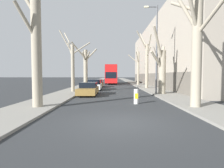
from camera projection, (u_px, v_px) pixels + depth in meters
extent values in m
plane|color=#2B2D30|center=(119.00, 123.00, 7.46)|extent=(300.00, 300.00, 0.00)
cube|color=gray|center=(96.00, 81.00, 57.38)|extent=(3.03, 120.00, 0.12)
cube|color=gray|center=(129.00, 81.00, 57.40)|extent=(3.03, 120.00, 0.12)
cube|color=#9E9384|center=(174.00, 55.00, 33.78)|extent=(10.00, 40.53, 11.84)
cube|color=#5E584F|center=(148.00, 79.00, 34.01)|extent=(0.12, 39.72, 2.37)
cylinder|color=gray|center=(36.00, 48.00, 10.51)|extent=(0.59, 0.59, 7.40)
cylinder|color=gray|center=(25.00, 21.00, 9.95)|extent=(1.00, 1.24, 2.00)
cylinder|color=gray|center=(72.00, 69.00, 20.45)|extent=(0.40, 0.40, 5.58)
cylinder|color=gray|center=(81.00, 48.00, 20.24)|extent=(2.14, 0.32, 1.38)
cylinder|color=gray|center=(66.00, 42.00, 20.37)|extent=(1.69, 0.33, 2.91)
cylinder|color=gray|center=(70.00, 50.00, 20.98)|extent=(1.04, 1.46, 2.03)
cylinder|color=gray|center=(68.00, 40.00, 21.20)|extent=(1.58, 2.03, 2.33)
cylinder|color=gray|center=(85.00, 69.00, 29.70)|extent=(0.69, 0.69, 6.32)
cylinder|color=gray|center=(91.00, 55.00, 29.78)|extent=(2.06, 0.67, 2.12)
cylinder|color=gray|center=(78.00, 51.00, 28.80)|extent=(2.31, 1.79, 2.74)
cylinder|color=gray|center=(86.00, 53.00, 30.30)|extent=(0.24, 1.63, 1.38)
cylinder|color=gray|center=(87.00, 57.00, 28.93)|extent=(1.15, 1.61, 1.65)
cylinder|color=gray|center=(84.00, 57.00, 28.74)|extent=(0.44, 1.89, 1.49)
cylinder|color=gray|center=(196.00, 52.00, 10.53)|extent=(0.60, 0.60, 6.91)
cylinder|color=gray|center=(192.00, 10.00, 9.96)|extent=(1.32, 1.18, 2.40)
cylinder|color=gray|center=(184.00, 9.00, 10.77)|extent=(1.53, 1.03, 2.94)
cylinder|color=gray|center=(184.00, 7.00, 11.04)|extent=(1.33, 1.55, 1.19)
cylinder|color=gray|center=(209.00, 18.00, 9.57)|extent=(0.72, 1.93, 1.55)
cylinder|color=gray|center=(162.00, 73.00, 18.17)|extent=(0.71, 0.71, 4.59)
cylinder|color=gray|center=(163.00, 56.00, 18.64)|extent=(0.75, 1.42, 2.27)
cylinder|color=gray|center=(158.00, 45.00, 17.36)|extent=(1.57, 1.67, 3.42)
cylinder|color=gray|center=(157.00, 60.00, 17.64)|extent=(1.65, 1.24, 1.89)
cylinder|color=gray|center=(146.00, 67.00, 26.04)|extent=(0.47, 0.47, 6.61)
cylinder|color=gray|center=(142.00, 41.00, 25.46)|extent=(1.83, 0.97, 2.79)
cylinder|color=gray|center=(143.00, 41.00, 26.86)|extent=(0.88, 2.22, 2.70)
cylinder|color=gray|center=(149.00, 45.00, 24.77)|extent=(0.26, 2.38, 2.76)
cylinder|color=gray|center=(148.00, 52.00, 25.21)|extent=(0.37, 1.58, 1.39)
cylinder|color=gray|center=(138.00, 69.00, 34.64)|extent=(0.44, 0.44, 6.68)
cylinder|color=gray|center=(137.00, 53.00, 34.99)|extent=(0.26, 1.19, 2.26)
cylinder|color=gray|center=(137.00, 57.00, 33.44)|extent=(0.86, 2.31, 2.00)
cylinder|color=gray|center=(133.00, 59.00, 34.74)|extent=(2.09, 0.58, 1.83)
cylinder|color=gray|center=(138.00, 61.00, 35.63)|extent=(0.51, 2.25, 1.73)
cube|color=red|center=(111.00, 77.00, 41.11)|extent=(2.58, 10.30, 2.42)
cube|color=red|center=(111.00, 69.00, 41.01)|extent=(2.53, 10.10, 1.39)
cube|color=#B11515|center=(111.00, 66.00, 40.97)|extent=(2.53, 10.10, 0.12)
cube|color=black|center=(111.00, 75.00, 41.08)|extent=(2.61, 9.07, 1.26)
cube|color=black|center=(111.00, 69.00, 41.01)|extent=(2.61, 9.07, 1.06)
cube|color=black|center=(111.00, 75.00, 35.96)|extent=(2.33, 0.06, 1.32)
cylinder|color=black|center=(106.00, 82.00, 38.07)|extent=(0.30, 1.03, 1.03)
cylinder|color=black|center=(116.00, 82.00, 38.08)|extent=(0.30, 1.03, 1.03)
cylinder|color=black|center=(106.00, 81.00, 44.04)|extent=(0.30, 1.03, 1.03)
cylinder|color=black|center=(115.00, 81.00, 44.04)|extent=(0.30, 1.03, 1.03)
cube|color=olive|center=(88.00, 90.00, 17.82)|extent=(1.80, 4.52, 0.59)
cube|color=black|center=(88.00, 85.00, 18.07)|extent=(1.58, 2.35, 0.53)
cylinder|color=black|center=(78.00, 93.00, 16.48)|extent=(0.20, 0.63, 0.63)
cylinder|color=black|center=(94.00, 93.00, 16.48)|extent=(0.20, 0.63, 0.63)
cylinder|color=black|center=(83.00, 91.00, 19.19)|extent=(0.20, 0.63, 0.63)
cylinder|color=black|center=(97.00, 91.00, 19.19)|extent=(0.20, 0.63, 0.63)
cube|color=silver|center=(94.00, 86.00, 23.87)|extent=(1.86, 4.21, 0.65)
cube|color=black|center=(94.00, 82.00, 24.09)|extent=(1.63, 2.19, 0.60)
cylinder|color=black|center=(87.00, 88.00, 22.61)|extent=(0.20, 0.64, 0.64)
cylinder|color=black|center=(99.00, 88.00, 22.62)|extent=(0.20, 0.64, 0.64)
cylinder|color=black|center=(89.00, 87.00, 25.14)|extent=(0.20, 0.64, 0.64)
cylinder|color=black|center=(101.00, 87.00, 25.14)|extent=(0.20, 0.64, 0.64)
cube|color=olive|center=(97.00, 84.00, 29.40)|extent=(1.73, 4.06, 0.59)
cube|color=black|center=(97.00, 81.00, 29.62)|extent=(1.52, 2.11, 0.52)
cylinder|color=black|center=(92.00, 86.00, 28.19)|extent=(0.20, 0.62, 0.62)
cylinder|color=black|center=(101.00, 86.00, 28.19)|extent=(0.20, 0.62, 0.62)
cylinder|color=black|center=(94.00, 85.00, 30.63)|extent=(0.20, 0.62, 0.62)
cylinder|color=black|center=(102.00, 85.00, 30.63)|extent=(0.20, 0.62, 0.62)
cylinder|color=#4C4F54|center=(156.00, 51.00, 17.97)|extent=(0.16, 0.16, 9.13)
cylinder|color=#4C4F54|center=(151.00, 7.00, 17.74)|extent=(1.10, 0.11, 0.11)
cube|color=beige|center=(146.00, 7.00, 17.74)|extent=(0.44, 0.20, 0.16)
cylinder|color=white|center=(136.00, 97.00, 12.40)|extent=(0.32, 0.32, 1.05)
cube|color=yellow|center=(136.00, 96.00, 12.23)|extent=(0.22, 0.01, 0.38)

